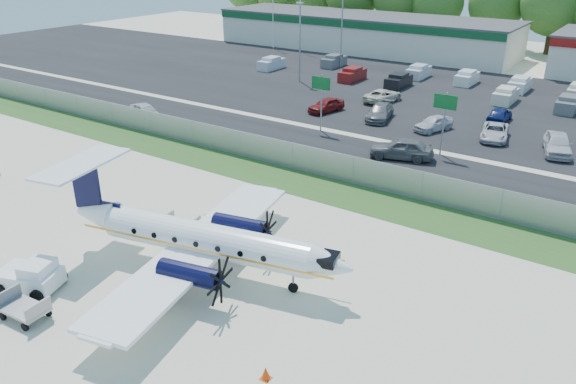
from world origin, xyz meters
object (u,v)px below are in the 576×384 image
Objects in this scene: aircraft at (201,238)px; baggage_cart_near at (182,225)px; baggage_cart_far at (24,308)px; pushback_tug at (32,276)px.

aircraft reaches higher than baggage_cart_near.
baggage_cart_near is 9.83m from baggage_cart_far.
aircraft is 7.68× the size of baggage_cart_near.
baggage_cart_far is at bearing -90.61° from baggage_cart_near.
aircraft is 7.14× the size of baggage_cart_far.
aircraft is 8.46m from baggage_cart_far.
baggage_cart_far reaches higher than baggage_cart_near.
baggage_cart_near is at bearing 147.23° from aircraft.
baggage_cart_far is (1.74, -1.55, -0.21)m from pushback_tug.
baggage_cart_far is at bearing -118.04° from aircraft.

